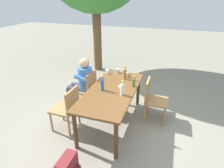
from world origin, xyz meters
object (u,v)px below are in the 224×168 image
Objects in this scene: dining_table at (112,94)px; chair_near_right at (153,98)px; cup_steel at (118,71)px; table_knife at (121,88)px; chair_far_right at (87,88)px; bottle_olive at (134,82)px; cup_terracotta at (125,72)px; bottle_blue at (102,84)px; person_in_white_shirt at (82,80)px; bottle_amber at (125,73)px; chair_far_left at (68,107)px; cup_glass at (126,75)px; bottle_clear at (122,89)px; cup_white at (107,71)px.

dining_table is 0.86m from chair_near_right.
table_knife is at bearing -158.31° from cup_steel.
table_knife is (-0.31, -0.88, 0.28)m from chair_far_right.
table_knife is (-0.17, 0.20, -0.09)m from bottle_olive.
cup_terracotta is 0.58× the size of table_knife.
person_in_white_shirt is at bearing 53.77° from bottle_blue.
bottle_amber is (0.15, -0.83, 0.40)m from chair_far_right.
chair_far_left is (-0.84, -0.00, 0.00)m from chair_far_right.
cup_glass is at bearing -149.36° from cup_terracotta.
bottle_clear is 0.82m from cup_glass.
cup_terracotta is (0.11, 0.07, 0.01)m from cup_glass.
bottle_amber reaches higher than bottle_clear.
chair_far_right is at bearing 107.42° from cup_glass.
chair_far_right is 1.15m from bottle_olive.
bottle_blue reaches higher than cup_terracotta.
chair_far_right is at bearing 131.46° from cup_white.
cup_glass is (-0.17, -0.25, 0.00)m from cup_steel.
bottle_olive is (0.69, -1.08, 0.37)m from chair_far_left.
cup_terracotta is at bearing 31.32° from bottle_olive.
bottle_clear is (-0.69, -0.13, -0.01)m from bottle_amber.
bottle_clear is (0.29, -0.96, 0.39)m from chair_far_left.
bottle_olive is at bearing -52.37° from dining_table.
cup_steel is at bearing 64.10° from chair_near_right.
chair_far_right is 0.79m from cup_steel.
bottle_clear reaches higher than chair_near_right.
table_knife is at bearing -61.03° from bottle_blue.
cup_glass is at bearing -97.81° from cup_white.
cup_terracotta is (0.52, 0.32, -0.04)m from bottle_olive.
bottle_blue is 2.52× the size of cup_terracotta.
bottle_amber reaches higher than chair_near_right.
cup_steel is at bearing -63.43° from cup_white.
cup_glass is at bearing -74.84° from person_in_white_shirt.
bottle_amber is (0.56, -0.10, 0.22)m from dining_table.
table_knife is at bearing 118.70° from chair_near_right.
cup_white is (1.16, -0.37, 0.32)m from chair_far_left.
bottle_olive is at bearing 111.65° from chair_near_right.
cup_terracotta is (1.21, -0.76, 0.33)m from chair_far_left.
bottle_clear is 3.01× the size of cup_steel.
bottle_blue is at bearing -166.37° from cup_white.
bottle_olive is 0.76m from cup_steel.
cup_terracotta is at bearing -32.17° from chair_far_left.
cup_white is (0.18, 0.46, -0.08)m from bottle_amber.
cup_white is at bearing 38.71° from table_knife.
cup_white is (0.74, 0.36, 0.13)m from dining_table.
person_in_white_shirt is 3.97× the size of bottle_blue.
cup_white is at bearing 68.88° from bottle_amber.
bottle_blue is at bearing 123.51° from bottle_olive.
bottle_olive is 2.25× the size of cup_glass.
dining_table is 0.86m from chair_far_left.
person_in_white_shirt is 0.96m from cup_terracotta.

